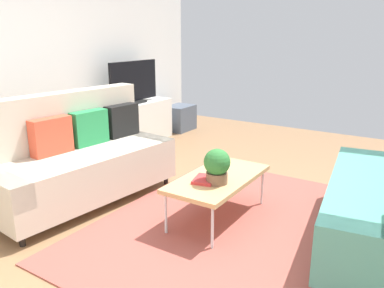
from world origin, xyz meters
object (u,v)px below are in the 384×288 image
object	(u,v)px
vase_0	(104,102)
bottle_0	(126,100)
tv_console	(135,123)
vase_1	(113,100)
potted_plant	(217,166)
table_book_0	(205,180)
storage_trunk	(180,118)
couch_beige	(79,158)
tv	(134,83)
coffee_table	(218,179)

from	to	relation	value
vase_0	bottle_0	world-z (taller)	vase_0
tv_console	vase_1	distance (m)	0.58
potted_plant	table_book_0	bearing A→B (deg)	97.98
storage_trunk	table_book_0	distance (m)	3.60
bottle_0	couch_beige	bearing A→B (deg)	-152.36
vase_0	bottle_0	distance (m)	0.38
storage_trunk	tv	bearing A→B (deg)	175.84
tv	bottle_0	xyz separation A→B (m)	(-0.21, -0.02, -0.23)
tv_console	vase_0	bearing A→B (deg)	175.07
couch_beige	tv_console	bearing A→B (deg)	-148.21
bottle_0	storage_trunk	bearing A→B (deg)	-2.61
potted_plant	couch_beige	bearing A→B (deg)	98.86
tv	vase_0	size ratio (longest dim) A/B	5.28
potted_plant	bottle_0	xyz separation A→B (m)	(1.50, 2.40, 0.14)
bottle_0	tv_console	bearing A→B (deg)	10.59
coffee_table	couch_beige	bearing A→B (deg)	104.97
couch_beige	potted_plant	world-z (taller)	couch_beige
tv	table_book_0	distance (m)	2.93
bottle_0	vase_0	bearing A→B (deg)	166.19
coffee_table	table_book_0	size ratio (longest dim) A/B	4.58
table_book_0	vase_1	xyz separation A→B (m)	(1.33, 2.37, 0.30)
tv	bottle_0	world-z (taller)	tv
table_book_0	vase_0	xyz separation A→B (m)	(1.15, 2.37, 0.30)
tv_console	vase_1	world-z (taller)	vase_1
tv_console	storage_trunk	distance (m)	1.11
tv_console	tv	xyz separation A→B (m)	(0.00, -0.02, 0.63)
tv	vase_1	xyz separation A→B (m)	(-0.40, 0.07, -0.22)
vase_0	coffee_table	bearing A→B (deg)	-112.18
table_book_0	potted_plant	bearing A→B (deg)	-82.02
tv	potted_plant	xyz separation A→B (m)	(-1.71, -2.42, -0.37)
couch_beige	bottle_0	world-z (taller)	couch_beige
vase_1	bottle_0	bearing A→B (deg)	-26.27
storage_trunk	coffee_table	bearing A→B (deg)	-139.61
tv	vase_0	bearing A→B (deg)	173.12
vase_1	coffee_table	bearing A→B (deg)	-115.81
tv_console	table_book_0	size ratio (longest dim) A/B	5.83
couch_beige	bottle_0	bearing A→B (deg)	-146.52
potted_plant	vase_1	bearing A→B (deg)	62.06
potted_plant	vase_1	xyz separation A→B (m)	(1.32, 2.49, 0.15)
potted_plant	table_book_0	distance (m)	0.19
tv	vase_1	bearing A→B (deg)	169.98
table_book_0	vase_0	world-z (taller)	vase_0
storage_trunk	vase_0	distance (m)	1.76
tv_console	potted_plant	distance (m)	2.99
tv_console	potted_plant	xyz separation A→B (m)	(-1.71, -2.44, 0.26)
tv_console	tv	distance (m)	0.63
potted_plant	vase_0	bearing A→B (deg)	65.47
bottle_0	coffee_table	bearing A→B (deg)	-120.14
couch_beige	potted_plant	bearing A→B (deg)	104.69
table_book_0	bottle_0	xyz separation A→B (m)	(1.52, 2.28, 0.28)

